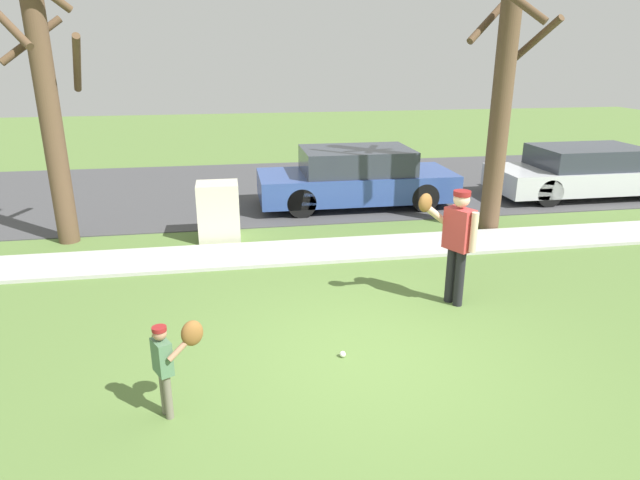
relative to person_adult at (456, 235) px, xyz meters
The scene contains 11 objects.
ground_plane 2.98m from the person_adult, 124.03° to the left, with size 48.00×48.00×0.00m, color #567538.
sidewalk_strip 3.04m from the person_adult, 122.91° to the left, with size 36.00×1.20×0.06m, color #B2B2AD.
road_surface 7.64m from the person_adult, 101.89° to the left, with size 36.00×6.80×0.02m, color #424244.
person_adult is the anchor object (origin of this frame).
person_child 4.20m from the person_adult, 152.00° to the right, with size 0.54×0.32×1.03m.
baseball 2.40m from the person_adult, 147.24° to the right, with size 0.07×0.07×0.07m, color white.
utility_cabinet 4.81m from the person_adult, 133.31° to the left, with size 0.78×0.67×1.11m, color beige.
street_tree_near 4.30m from the person_adult, 56.16° to the left, with size 1.85×1.88×5.46m.
street_tree_far 7.37m from the person_adult, 148.22° to the left, with size 1.85×1.88×4.97m.
parked_wagon_blue 5.42m from the person_adult, 91.44° to the left, with size 4.50×1.80×1.33m.
parked_sedan_silver 7.78m from the person_adult, 43.15° to the left, with size 4.60×1.80×1.23m.
Camera 1 is at (-1.49, -5.56, 3.44)m, focal length 30.72 mm.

